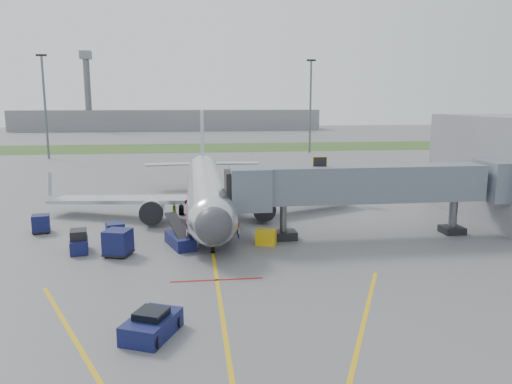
{
  "coord_description": "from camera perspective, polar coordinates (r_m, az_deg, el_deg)",
  "views": [
    {
      "loc": [
        -1.44,
        -34.69,
        11.36
      ],
      "look_at": [
        4.33,
        9.73,
        3.2
      ],
      "focal_mm": 35.0,
      "sensor_mm": 36.0,
      "label": 1
    }
  ],
  "objects": [
    {
      "name": "distant_terminal",
      "position": [
        205.0,
        -9.9,
        8.11
      ],
      "size": [
        120.0,
        14.0,
        8.0
      ],
      "primitive_type": "cube",
      "color": "slate",
      "rests_on": "ground"
    },
    {
      "name": "baggage_cart_c",
      "position": [
        42.67,
        -15.78,
        -4.42
      ],
      "size": [
        1.78,
        1.78,
        1.54
      ],
      "color": "#0E0E3D",
      "rests_on": "ground"
    },
    {
      "name": "light_mast_right",
      "position": [
        112.83,
        6.24,
        9.97
      ],
      "size": [
        2.0,
        0.44,
        20.4
      ],
      "color": "#595B60",
      "rests_on": "ground"
    },
    {
      "name": "baggage_tug",
      "position": [
        40.54,
        -19.58,
        -5.43
      ],
      "size": [
        1.74,
        2.69,
        1.74
      ],
      "color": "#0E0E3D",
      "rests_on": "ground"
    },
    {
      "name": "airliner",
      "position": [
        50.71,
        -5.66,
        0.38
      ],
      "size": [
        32.1,
        35.67,
        10.25
      ],
      "color": "silver",
      "rests_on": "ground"
    },
    {
      "name": "baggage_cart_a",
      "position": [
        38.64,
        -15.5,
        -5.6
      ],
      "size": [
        2.31,
        2.31,
        1.98
      ],
      "color": "#0E0E3D",
      "rests_on": "ground"
    },
    {
      "name": "pushback_tug",
      "position": [
        25.81,
        -11.83,
        -14.66
      ],
      "size": [
        3.07,
        3.69,
        1.32
      ],
      "color": "#0E0E3D",
      "rests_on": "ground"
    },
    {
      "name": "light_mast_left",
      "position": [
        108.51,
        -22.98,
        9.21
      ],
      "size": [
        2.0,
        0.44,
        20.4
      ],
      "color": "#595B60",
      "rests_on": "ground"
    },
    {
      "name": "control_tower",
      "position": [
        203.46,
        -18.72,
        11.47
      ],
      "size": [
        4.0,
        4.0,
        30.0
      ],
      "color": "#595B60",
      "rests_on": "ground"
    },
    {
      "name": "ground",
      "position": [
        36.53,
        -4.82,
        -7.83
      ],
      "size": [
        400.0,
        400.0,
        0.0
      ],
      "primitive_type": "plane",
      "color": "#565659",
      "rests_on": "ground"
    },
    {
      "name": "apron_markings",
      "position": [
        29.59,
        -4.14,
        -12.27
      ],
      "size": [
        21.52,
        50.0,
        0.01
      ],
      "color": "gold",
      "rests_on": "ground"
    },
    {
      "name": "grass_strip",
      "position": [
        125.21,
        -6.74,
        5.05
      ],
      "size": [
        300.0,
        25.0,
        0.01
      ],
      "primitive_type": "cube",
      "color": "#2D4C1E",
      "rests_on": "ground"
    },
    {
      "name": "ground_power_cart",
      "position": [
        40.17,
        1.14,
        -5.19
      ],
      "size": [
        1.83,
        1.51,
        1.25
      ],
      "color": "gold",
      "rests_on": "ground"
    },
    {
      "name": "jet_bridge",
      "position": [
        42.74,
        12.25,
        0.81
      ],
      "size": [
        25.3,
        4.0,
        6.9
      ],
      "color": "slate",
      "rests_on": "ground"
    },
    {
      "name": "ramp_worker",
      "position": [
        50.02,
        -9.31,
        -2.06
      ],
      "size": [
        0.64,
        0.63,
        1.5
      ],
      "primitive_type": "imported",
      "rotation": [
        0.0,
        0.0,
        0.74
      ],
      "color": "#8CD419",
      "rests_on": "ground"
    },
    {
      "name": "belt_loader",
      "position": [
        40.22,
        -8.7,
        -5.37
      ],
      "size": [
        2.63,
        4.77,
        2.25
      ],
      "color": "#0E0E3D",
      "rests_on": "ground"
    },
    {
      "name": "baggage_cart_b",
      "position": [
        47.6,
        -23.37,
        -3.34
      ],
      "size": [
        1.77,
        1.77,
        1.6
      ],
      "color": "#0E0E3D",
      "rests_on": "ground"
    }
  ]
}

